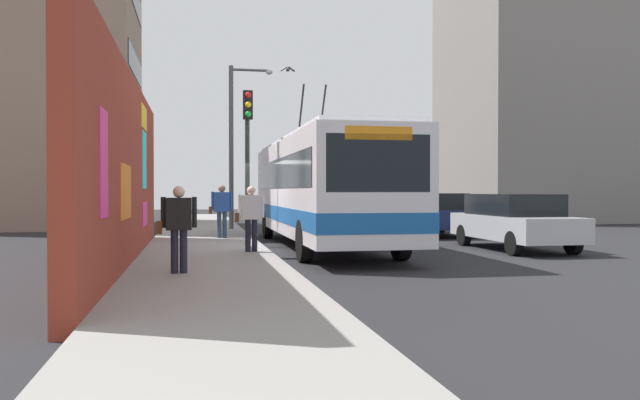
# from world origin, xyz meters

# --- Properties ---
(ground_plane) EXTENTS (80.00, 80.00, 0.00)m
(ground_plane) POSITION_xyz_m (0.00, 0.00, 0.00)
(ground_plane) COLOR #232326
(sidewalk_slab) EXTENTS (48.00, 3.20, 0.15)m
(sidewalk_slab) POSITION_xyz_m (0.00, 1.60, 0.07)
(sidewalk_slab) COLOR gray
(sidewalk_slab) RESTS_ON ground_plane
(graffiti_wall) EXTENTS (14.18, 0.32, 4.18)m
(graffiti_wall) POSITION_xyz_m (-3.91, 3.35, 2.09)
(graffiti_wall) COLOR maroon
(graffiti_wall) RESTS_ON ground_plane
(building_far_right) EXTENTS (8.73, 9.11, 20.92)m
(building_far_right) POSITION_xyz_m (14.67, -17.00, 10.46)
(building_far_right) COLOR gray
(building_far_right) RESTS_ON ground_plane
(city_bus) EXTENTS (11.99, 2.64, 5.01)m
(city_bus) POSITION_xyz_m (0.14, -1.80, 1.80)
(city_bus) COLOR silver
(city_bus) RESTS_ON ground_plane
(parked_car_silver) EXTENTS (4.74, 1.90, 1.58)m
(parked_car_silver) POSITION_xyz_m (-1.66, -7.00, 0.84)
(parked_car_silver) COLOR #B7B7BC
(parked_car_silver) RESTS_ON ground_plane
(parked_car_navy) EXTENTS (4.53, 1.84, 1.58)m
(parked_car_navy) POSITION_xyz_m (4.43, -7.00, 0.83)
(parked_car_navy) COLOR navy
(parked_car_navy) RESTS_ON ground_plane
(parked_car_black) EXTENTS (4.89, 1.78, 1.58)m
(parked_car_black) POSITION_xyz_m (9.70, -7.00, 0.84)
(parked_car_black) COLOR black
(parked_car_black) RESTS_ON ground_plane
(pedestrian_midblock) EXTENTS (0.23, 0.76, 1.71)m
(pedestrian_midblock) POSITION_xyz_m (2.51, 1.04, 1.16)
(pedestrian_midblock) COLOR #2D3F59
(pedestrian_midblock) RESTS_ON sidewalk_slab
(pedestrian_near_wall) EXTENTS (0.22, 0.73, 1.61)m
(pedestrian_near_wall) POSITION_xyz_m (-6.36, 2.19, 1.09)
(pedestrian_near_wall) COLOR #1E1E2D
(pedestrian_near_wall) RESTS_ON sidewalk_slab
(pedestrian_at_curb) EXTENTS (0.22, 0.74, 1.64)m
(pedestrian_at_curb) POSITION_xyz_m (-2.41, 0.52, 1.10)
(pedestrian_at_curb) COLOR #1E1E2D
(pedestrian_at_curb) RESTS_ON sidewalk_slab
(traffic_light) EXTENTS (0.49, 0.28, 4.50)m
(traffic_light) POSITION_xyz_m (0.62, 0.35, 3.16)
(traffic_light) COLOR #2D382D
(traffic_light) RESTS_ON sidewalk_slab
(street_lamp) EXTENTS (0.44, 1.76, 6.50)m
(street_lamp) POSITION_xyz_m (7.39, 0.25, 3.89)
(street_lamp) COLOR #4C4C51
(street_lamp) RESTS_ON sidewalk_slab
(flying_pigeons) EXTENTS (0.32, 0.52, 0.18)m
(flying_pigeons) POSITION_xyz_m (5.27, -1.53, 6.18)
(flying_pigeons) COLOR #47474C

